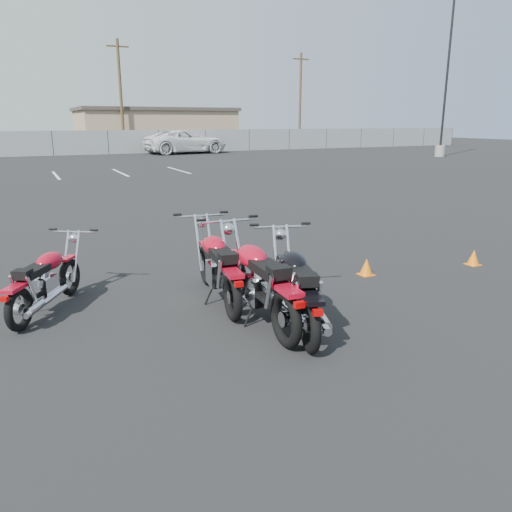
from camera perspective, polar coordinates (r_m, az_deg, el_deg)
name	(u,v)px	position (r m, az deg, el deg)	size (l,w,h in m)	color
ground	(262,316)	(6.60, 0.69, -6.89)	(120.00, 120.00, 0.00)	black
motorcycle_front_red	(46,281)	(7.19, -22.90, -2.62)	(1.34, 1.81, 0.94)	black
motorcycle_second_black	(297,287)	(6.17, 4.65, -3.59)	(1.14, 2.22, 1.10)	black
motorcycle_third_red	(219,267)	(7.01, -4.28, -1.27)	(0.87, 2.24, 1.10)	black
motorcycle_rear_red	(259,282)	(6.26, 0.37, -2.97)	(0.92, 2.38, 1.16)	black
training_cone_near	(366,267)	(8.48, 12.50, -1.20)	(0.24, 0.24, 0.28)	orange
training_cone_far	(474,257)	(9.67, 23.60, -0.14)	(0.23, 0.23, 0.27)	orange
light_pole_east	(443,114)	(38.98, 20.63, 14.97)	(0.80, 0.70, 11.17)	gray
chainlink_fence	(53,143)	(40.60, -22.23, 11.84)	(80.06, 0.06, 1.80)	slate
tan_building_east	(154,128)	(51.09, -11.53, 14.17)	(14.40, 9.40, 3.70)	tan
utility_pole_c	(121,94)	(45.38, -15.20, 17.45)	(1.80, 0.24, 9.00)	#41301E
utility_pole_d	(300,98)	(52.79, 5.07, 17.50)	(1.80, 0.24, 9.00)	#41301E
parking_line_stripes	(21,177)	(25.60, -25.26, 8.19)	(15.12, 4.00, 0.01)	silver
white_van	(186,135)	(40.73, -8.04, 13.55)	(7.56, 3.03, 2.87)	silver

